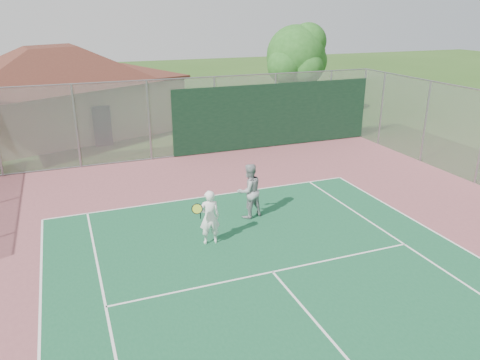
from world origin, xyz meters
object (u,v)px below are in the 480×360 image
Objects in this scene: player_white_front at (209,218)px; player_grey_back at (249,191)px; clubhouse at (55,81)px; tree at (297,57)px.

player_grey_back is (1.73, 1.28, 0.08)m from player_white_front.
player_white_front is at bearing -95.35° from clubhouse.
player_white_front is 2.15m from player_grey_back.
clubhouse is 9.04× the size of player_white_front.
clubhouse is 2.57× the size of tree.
clubhouse is at bearing -82.44° from player_grey_back.
clubhouse reaches higher than player_white_front.
player_grey_back is (5.33, -14.09, -1.84)m from clubhouse.
player_white_front is 0.90× the size of player_grey_back.
tree reaches higher than player_white_front.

